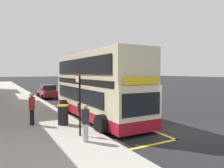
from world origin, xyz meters
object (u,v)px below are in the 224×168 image
(pedestrian_waiting_near_sign, at_px, (32,107))
(litter_bin, at_px, (63,115))
(bus_stop_sign, at_px, (79,100))
(parked_car_grey_behind, at_px, (91,90))
(pedestrian_further_back, at_px, (85,122))
(double_decker_bus, at_px, (96,88))
(parked_car_maroon_across, at_px, (48,91))

(pedestrian_waiting_near_sign, bearing_deg, litter_bin, -26.93)
(bus_stop_sign, relative_size, parked_car_grey_behind, 0.69)
(parked_car_grey_behind, xyz_separation_m, pedestrian_further_back, (-7.81, -17.47, 0.21))
(double_decker_bus, height_order, parked_car_maroon_across, double_decker_bus)
(parked_car_grey_behind, height_order, litter_bin, parked_car_grey_behind)
(parked_car_grey_behind, relative_size, pedestrian_further_back, 2.62)
(bus_stop_sign, height_order, pedestrian_waiting_near_sign, bus_stop_sign)
(double_decker_bus, relative_size, bus_stop_sign, 3.55)
(parked_car_maroon_across, xyz_separation_m, pedestrian_further_back, (-2.22, -17.66, 0.21))
(parked_car_grey_behind, bearing_deg, double_decker_bus, -113.21)
(double_decker_bus, relative_size, pedestrian_waiting_near_sign, 5.68)
(parked_car_grey_behind, xyz_separation_m, parked_car_maroon_across, (-5.60, 0.19, 0.00))
(double_decker_bus, relative_size, litter_bin, 9.16)
(parked_car_maroon_across, height_order, pedestrian_waiting_near_sign, pedestrian_waiting_near_sign)
(double_decker_bus, distance_m, pedestrian_further_back, 5.53)
(parked_car_maroon_across, bearing_deg, parked_car_grey_behind, -3.54)
(bus_stop_sign, bearing_deg, pedestrian_further_back, -95.21)
(double_decker_bus, relative_size, parked_car_maroon_across, 2.46)
(parked_car_maroon_across, xyz_separation_m, litter_bin, (-2.23, -14.30, -0.09))
(litter_bin, bearing_deg, pedestrian_waiting_near_sign, 153.07)
(pedestrian_waiting_near_sign, bearing_deg, bus_stop_sign, -62.44)
(parked_car_maroon_across, bearing_deg, pedestrian_waiting_near_sign, -107.21)
(double_decker_bus, distance_m, bus_stop_sign, 4.56)
(pedestrian_waiting_near_sign, bearing_deg, pedestrian_further_back, -69.29)
(pedestrian_further_back, bearing_deg, bus_stop_sign, 84.79)
(bus_stop_sign, bearing_deg, parked_car_maroon_across, 82.73)
(bus_stop_sign, bearing_deg, litter_bin, 92.47)
(bus_stop_sign, bearing_deg, double_decker_bus, 55.37)
(parked_car_grey_behind, relative_size, pedestrian_waiting_near_sign, 2.31)
(double_decker_bus, bearing_deg, bus_stop_sign, -124.63)
(double_decker_bus, bearing_deg, pedestrian_waiting_near_sign, -172.25)
(parked_car_maroon_across, distance_m, litter_bin, 14.48)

